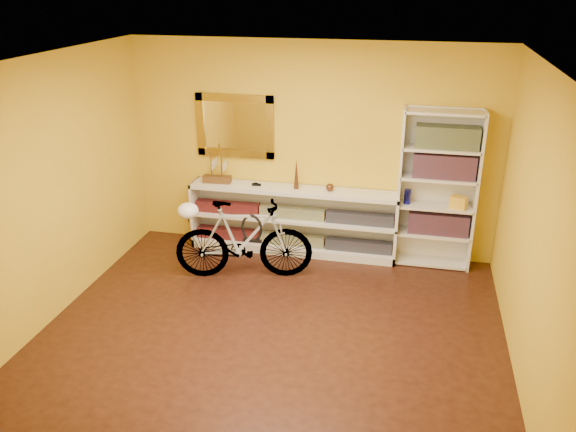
% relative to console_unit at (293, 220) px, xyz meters
% --- Properties ---
extents(floor, '(4.50, 4.00, 0.01)m').
position_rel_console_unit_xyz_m(floor, '(0.19, -1.81, -0.43)').
color(floor, black).
rests_on(floor, ground).
extents(ceiling, '(4.50, 4.00, 0.01)m').
position_rel_console_unit_xyz_m(ceiling, '(0.19, -1.81, 2.18)').
color(ceiling, silver).
rests_on(ceiling, ground).
extents(back_wall, '(4.50, 0.01, 2.60)m').
position_rel_console_unit_xyz_m(back_wall, '(0.19, 0.19, 0.88)').
color(back_wall, gold).
rests_on(back_wall, ground).
extents(left_wall, '(0.01, 4.00, 2.60)m').
position_rel_console_unit_xyz_m(left_wall, '(-2.07, -1.81, 0.88)').
color(left_wall, gold).
rests_on(left_wall, ground).
extents(right_wall, '(0.01, 4.00, 2.60)m').
position_rel_console_unit_xyz_m(right_wall, '(2.44, -1.81, 0.88)').
color(right_wall, gold).
rests_on(right_wall, ground).
extents(gilt_mirror, '(0.98, 0.06, 0.78)m').
position_rel_console_unit_xyz_m(gilt_mirror, '(-0.76, 0.15, 1.12)').
color(gilt_mirror, olive).
rests_on(gilt_mirror, back_wall).
extents(wall_socket, '(0.09, 0.02, 0.09)m').
position_rel_console_unit_xyz_m(wall_socket, '(1.09, 0.17, -0.17)').
color(wall_socket, silver).
rests_on(wall_socket, back_wall).
extents(console_unit, '(2.60, 0.35, 0.85)m').
position_rel_console_unit_xyz_m(console_unit, '(0.00, 0.00, 0.00)').
color(console_unit, silver).
rests_on(console_unit, floor).
extents(cd_row_lower, '(2.50, 0.13, 0.14)m').
position_rel_console_unit_xyz_m(cd_row_lower, '(-0.00, -0.02, -0.26)').
color(cd_row_lower, black).
rests_on(cd_row_lower, console_unit).
extents(cd_row_upper, '(2.50, 0.13, 0.14)m').
position_rel_console_unit_xyz_m(cd_row_upper, '(-0.00, -0.02, 0.11)').
color(cd_row_upper, '#1B527C').
rests_on(cd_row_upper, console_unit).
extents(model_ship, '(0.36, 0.15, 0.42)m').
position_rel_console_unit_xyz_m(model_ship, '(-0.98, 0.00, 0.63)').
color(model_ship, '#462C13').
rests_on(model_ship, console_unit).
extents(toy_car, '(0.00, 0.00, 0.00)m').
position_rel_console_unit_xyz_m(toy_car, '(-0.46, 0.00, 0.43)').
color(toy_car, black).
rests_on(toy_car, console_unit).
extents(bronze_ornament, '(0.06, 0.06, 0.38)m').
position_rel_console_unit_xyz_m(bronze_ornament, '(0.04, 0.00, 0.61)').
color(bronze_ornament, '#512D1B').
rests_on(bronze_ornament, console_unit).
extents(decorative_orb, '(0.10, 0.10, 0.10)m').
position_rel_console_unit_xyz_m(decorative_orb, '(0.46, 0.00, 0.47)').
color(decorative_orb, '#512D1B').
rests_on(decorative_orb, console_unit).
extents(bookcase, '(0.90, 0.30, 1.90)m').
position_rel_console_unit_xyz_m(bookcase, '(1.71, 0.03, 0.52)').
color(bookcase, silver).
rests_on(bookcase, floor).
extents(book_row_a, '(0.70, 0.22, 0.26)m').
position_rel_console_unit_xyz_m(book_row_a, '(1.76, 0.03, 0.12)').
color(book_row_a, maroon).
rests_on(book_row_a, bookcase).
extents(book_row_b, '(0.70, 0.22, 0.28)m').
position_rel_console_unit_xyz_m(book_row_b, '(1.76, 0.03, 0.83)').
color(book_row_b, maroon).
rests_on(book_row_b, bookcase).
extents(book_row_c, '(0.70, 0.22, 0.25)m').
position_rel_console_unit_xyz_m(book_row_c, '(1.76, 0.03, 1.16)').
color(book_row_c, navy).
rests_on(book_row_c, bookcase).
extents(travel_mug, '(0.08, 0.08, 0.17)m').
position_rel_console_unit_xyz_m(travel_mug, '(1.38, 0.01, 0.43)').
color(travel_mug, '#14168F').
rests_on(travel_mug, bookcase).
extents(red_tin, '(0.18, 0.18, 0.18)m').
position_rel_console_unit_xyz_m(red_tin, '(1.51, 0.06, 1.13)').
color(red_tin, maroon).
rests_on(red_tin, bookcase).
extents(yellow_bag, '(0.21, 0.18, 0.14)m').
position_rel_console_unit_xyz_m(yellow_bag, '(1.96, -0.01, 0.41)').
color(yellow_bag, yellow).
rests_on(yellow_bag, bookcase).
extents(bicycle, '(0.77, 1.66, 0.94)m').
position_rel_console_unit_xyz_m(bicycle, '(-0.40, -0.79, 0.05)').
color(bicycle, silver).
rests_on(bicycle, floor).
extents(helmet, '(0.24, 0.23, 0.18)m').
position_rel_console_unit_xyz_m(helmet, '(-1.00, -0.93, 0.41)').
color(helmet, white).
rests_on(helmet, bicycle).
extents(u_lock, '(0.25, 0.03, 0.25)m').
position_rel_console_unit_xyz_m(u_lock, '(-0.31, -0.77, 0.19)').
color(u_lock, black).
rests_on(u_lock, bicycle).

